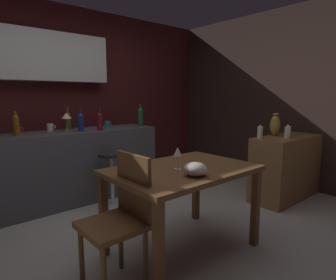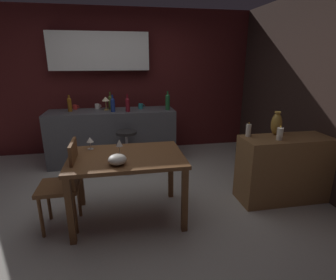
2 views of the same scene
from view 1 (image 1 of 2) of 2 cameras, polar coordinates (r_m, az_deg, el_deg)
ground_plane at (r=2.90m, az=-3.04°, el=-18.58°), size 9.00×9.00×0.00m
wall_kitchen_back at (r=4.38m, az=-20.92°, el=9.34°), size 5.20×0.33×2.60m
wall_side_right at (r=4.73m, az=19.89°, el=7.96°), size 0.10×4.40×2.60m
dining_table at (r=2.41m, az=2.92°, el=-7.77°), size 1.21×0.83×0.74m
kitchen_counter at (r=3.84m, az=-17.96°, el=-4.89°), size 2.10×0.60×0.90m
sideboard_cabinet at (r=4.03m, az=22.70°, el=-5.09°), size 1.10×0.44×0.82m
chair_near_window at (r=2.06m, az=-9.52°, el=-14.83°), size 0.40×0.40×0.94m
bar_stool at (r=3.50m, az=-11.17°, el=-7.54°), size 0.34×0.34×0.67m
wine_glass_left at (r=2.35m, az=-8.87°, el=-3.29°), size 0.08×0.08×0.14m
wine_glass_right at (r=2.30m, az=1.95°, el=-2.53°), size 0.07×0.07×0.19m
fruit_bowl at (r=2.15m, az=5.53°, el=-5.87°), size 0.18×0.18×0.10m
wine_bottle_ruby at (r=3.72m, az=-13.59°, el=3.90°), size 0.07×0.07×0.29m
wine_bottle_green at (r=4.10m, az=-5.57°, el=4.81°), size 0.07×0.07×0.31m
wine_bottle_amber at (r=3.58m, az=-28.32°, el=2.89°), size 0.07×0.07×0.27m
wine_bottle_olive at (r=3.91m, az=-19.53°, el=3.85°), size 0.07×0.07×0.29m
wine_bottle_cobalt at (r=3.65m, az=-17.17°, el=3.60°), size 0.07×0.07×0.27m
cup_white at (r=3.85m, az=-22.68°, el=2.39°), size 0.11×0.08×0.09m
cup_teal at (r=4.03m, az=-12.15°, el=3.14°), size 0.11×0.08×0.09m
cup_red at (r=3.79m, az=-28.09°, el=1.82°), size 0.11×0.07×0.08m
counter_lamp at (r=3.75m, az=-19.81°, el=4.31°), size 0.13×0.13×0.22m
pillar_candle_tall at (r=3.77m, az=22.98°, el=1.44°), size 0.07×0.07×0.17m
pillar_candle_short at (r=3.61m, az=18.07°, el=1.48°), size 0.06×0.06×0.18m
vase_brass at (r=3.94m, az=20.78°, el=2.83°), size 0.13×0.13×0.29m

